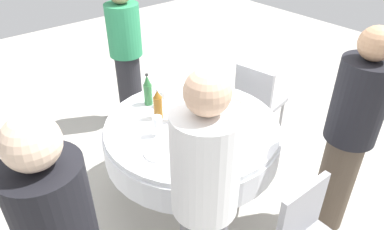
{
  "coord_description": "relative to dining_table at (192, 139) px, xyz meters",
  "views": [
    {
      "loc": [
        -1.75,
        1.46,
        2.3
      ],
      "look_at": [
        0.0,
        0.0,
        0.82
      ],
      "focal_mm": 33.26,
      "sensor_mm": 36.0,
      "label": 1
    }
  ],
  "objects": [
    {
      "name": "ground_plane",
      "position": [
        0.0,
        0.0,
        -0.59
      ],
      "size": [
        10.0,
        10.0,
        0.0
      ],
      "primitive_type": "plane",
      "color": "#B7B2A8"
    },
    {
      "name": "dining_table",
      "position": [
        0.0,
        0.0,
        0.0
      ],
      "size": [
        1.39,
        1.39,
        0.74
      ],
      "color": "white",
      "rests_on": "ground_plane"
    },
    {
      "name": "bottle_amber_outer",
      "position": [
        0.23,
        0.15,
        0.27
      ],
      "size": [
        0.07,
        0.07,
        0.26
      ],
      "color": "#8C5619",
      "rests_on": "dining_table"
    },
    {
      "name": "bottle_green_east",
      "position": [
        0.46,
        0.09,
        0.28
      ],
      "size": [
        0.07,
        0.07,
        0.28
      ],
      "color": "#2D6B38",
      "rests_on": "dining_table"
    },
    {
      "name": "bottle_clear_south",
      "position": [
        -0.01,
        -0.01,
        0.26
      ],
      "size": [
        0.07,
        0.07,
        0.24
      ],
      "color": "silver",
      "rests_on": "dining_table"
    },
    {
      "name": "wine_glass_mid",
      "position": [
        0.04,
        0.29,
        0.27
      ],
      "size": [
        0.07,
        0.07,
        0.17
      ],
      "color": "white",
      "rests_on": "dining_table"
    },
    {
      "name": "wine_glass_front",
      "position": [
        0.35,
        0.01,
        0.25
      ],
      "size": [
        0.06,
        0.06,
        0.14
      ],
      "color": "white",
      "rests_on": "dining_table"
    },
    {
      "name": "wine_glass_west",
      "position": [
        0.11,
        -0.05,
        0.25
      ],
      "size": [
        0.07,
        0.07,
        0.15
      ],
      "color": "white",
      "rests_on": "dining_table"
    },
    {
      "name": "wine_glass_north",
      "position": [
        -0.19,
        0.18,
        0.25
      ],
      "size": [
        0.06,
        0.06,
        0.15
      ],
      "color": "white",
      "rests_on": "dining_table"
    },
    {
      "name": "wine_glass_rear",
      "position": [
        0.12,
        0.1,
        0.25
      ],
      "size": [
        0.08,
        0.08,
        0.15
      ],
      "color": "white",
      "rests_on": "dining_table"
    },
    {
      "name": "plate_rear",
      "position": [
        -0.26,
        -0.25,
        0.16
      ],
      "size": [
        0.25,
        0.25,
        0.04
      ],
      "color": "white",
      "rests_on": "dining_table"
    },
    {
      "name": "plate_far",
      "position": [
        -0.01,
        -0.47,
        0.16
      ],
      "size": [
        0.23,
        0.23,
        0.04
      ],
      "color": "white",
      "rests_on": "dining_table"
    },
    {
      "name": "plate_left",
      "position": [
        -0.14,
        0.41,
        0.16
      ],
      "size": [
        0.21,
        0.21,
        0.02
      ],
      "color": "white",
      "rests_on": "dining_table"
    },
    {
      "name": "knife_east",
      "position": [
        -0.02,
        -0.16,
        0.15
      ],
      "size": [
        0.18,
        0.03,
        0.0
      ],
      "primitive_type": "cube",
      "rotation": [
        0.0,
        0.0,
        0.09
      ],
      "color": "silver",
      "rests_on": "dining_table"
    },
    {
      "name": "person_outer",
      "position": [
        -0.93,
        -0.63,
        0.26
      ],
      "size": [
        0.34,
        0.34,
        1.62
      ],
      "rotation": [
        0.0,
        0.0,
        2.17
      ],
      "color": "#4C3F33",
      "rests_on": "ground_plane"
    },
    {
      "name": "person_south",
      "position": [
        1.34,
        -0.23,
        0.23
      ],
      "size": [
        0.34,
        0.34,
        1.56
      ],
      "rotation": [
        0.0,
        0.0,
        4.54
      ],
      "color": "#26262B",
      "rests_on": "ground_plane"
    },
    {
      "name": "person_mid",
      "position": [
        -0.8,
        0.59,
        0.29
      ],
      "size": [
        0.34,
        0.34,
        1.68
      ],
      "rotation": [
        0.0,
        0.0,
        0.94
      ],
      "color": "slate",
      "rests_on": "ground_plane"
    },
    {
      "name": "chair_north",
      "position": [
        0.17,
        -0.99,
        -0.07
      ],
      "size": [
        0.46,
        0.46,
        0.87
      ],
      "rotation": [
        0.0,
        0.0,
        3.31
      ],
      "color": "#99999E",
      "rests_on": "ground_plane"
    }
  ]
}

